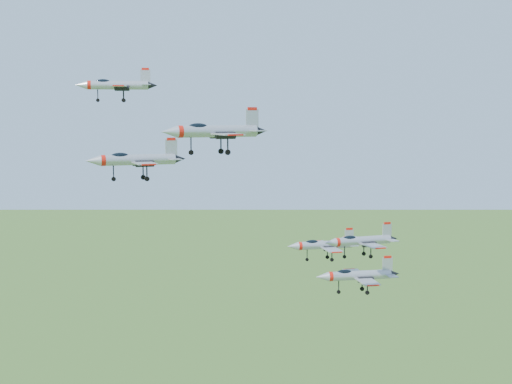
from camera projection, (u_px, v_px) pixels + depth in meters
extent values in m
cylinder|color=#9CA0A8|center=(118.00, 85.00, 114.67)|extent=(9.75, 2.37, 1.40)
cone|color=#9CA0A8|center=(81.00, 85.00, 113.77)|extent=(2.06, 1.58, 1.40)
cone|color=black|center=(153.00, 85.00, 115.54)|extent=(1.62, 1.33, 1.19)
ellipsoid|color=black|center=(103.00, 82.00, 114.24)|extent=(2.45, 1.24, 0.89)
cube|color=#9CA0A8|center=(119.00, 86.00, 111.78)|extent=(2.93, 4.95, 0.15)
cube|color=#9CA0A8|center=(120.00, 88.00, 117.68)|extent=(2.93, 4.95, 0.15)
cube|color=#9CA0A8|center=(145.00, 76.00, 115.20)|extent=(1.61, 0.29, 2.25)
cube|color=red|center=(145.00, 69.00, 115.07)|extent=(1.19, 0.27, 0.38)
cylinder|color=#9CA0A8|center=(138.00, 160.00, 97.03)|extent=(10.26, 2.48, 1.47)
cone|color=#9CA0A8|center=(93.00, 161.00, 94.89)|extent=(2.17, 1.66, 1.47)
cone|color=black|center=(180.00, 159.00, 99.09)|extent=(1.70, 1.40, 1.25)
ellipsoid|color=black|center=(120.00, 156.00, 96.10)|extent=(2.58, 1.30, 0.93)
cube|color=#9CA0A8|center=(145.00, 163.00, 94.20)|extent=(3.08, 5.20, 0.16)
cube|color=#9CA0A8|center=(135.00, 160.00, 100.08)|extent=(3.08, 5.20, 0.16)
cube|color=#9CA0A8|center=(171.00, 148.00, 98.48)|extent=(1.70, 0.31, 2.37)
cube|color=red|center=(171.00, 139.00, 98.35)|extent=(1.25, 0.28, 0.40)
cylinder|color=#9CA0A8|center=(217.00, 131.00, 82.70)|extent=(9.72, 2.65, 1.39)
cone|color=#9CA0A8|center=(169.00, 132.00, 80.51)|extent=(2.09, 1.63, 1.39)
cone|color=black|center=(261.00, 131.00, 84.81)|extent=(1.64, 1.37, 1.18)
ellipsoid|color=black|center=(198.00, 127.00, 81.75)|extent=(2.46, 1.30, 0.88)
cube|color=#9CA0A8|center=(228.00, 134.00, 80.06)|extent=(3.06, 4.98, 0.15)
cube|color=#9CA0A8|center=(211.00, 133.00, 85.56)|extent=(3.06, 4.98, 0.15)
cube|color=#9CA0A8|center=(252.00, 119.00, 84.20)|extent=(1.61, 0.34, 2.24)
cube|color=red|center=(252.00, 109.00, 84.07)|extent=(1.18, 0.30, 0.37)
cylinder|color=#9CA0A8|center=(325.00, 245.00, 117.29)|extent=(9.27, 1.57, 1.33)
cone|color=#9CA0A8|center=(293.00, 246.00, 116.01)|extent=(1.88, 1.38, 1.33)
cone|color=black|center=(355.00, 244.00, 118.51)|extent=(1.47, 1.17, 1.13)
ellipsoid|color=black|center=(312.00, 242.00, 116.71)|extent=(2.28, 1.02, 0.85)
cube|color=#9CA0A8|center=(332.00, 250.00, 114.58)|extent=(2.48, 4.58, 0.14)
cube|color=#9CA0A8|center=(321.00, 243.00, 120.14)|extent=(2.48, 4.58, 0.14)
cube|color=#9CA0A8|center=(349.00, 236.00, 118.10)|extent=(1.54, 0.16, 2.15)
cube|color=red|center=(349.00, 229.00, 117.98)|extent=(1.13, 0.17, 0.36)
cylinder|color=#9CA0A8|center=(363.00, 241.00, 102.05)|extent=(8.68, 1.90, 1.24)
cone|color=#9CA0A8|center=(330.00, 243.00, 100.36)|extent=(1.81, 1.37, 1.24)
cone|color=black|center=(393.00, 239.00, 103.68)|extent=(1.42, 1.16, 1.06)
ellipsoid|color=black|center=(350.00, 238.00, 101.31)|extent=(2.17, 1.05, 0.79)
cube|color=#9CA0A8|center=(373.00, 245.00, 99.63)|extent=(2.52, 4.37, 0.13)
cube|color=#9CA0A8|center=(355.00, 239.00, 104.66)|extent=(2.52, 4.37, 0.13)
cube|color=#9CA0A8|center=(387.00, 230.00, 103.20)|extent=(1.44, 0.22, 2.01)
cube|color=red|center=(387.00, 223.00, 103.08)|extent=(1.06, 0.21, 0.33)
cylinder|color=#9CA0A8|center=(359.00, 275.00, 110.97)|extent=(10.12, 2.20, 1.45)
cone|color=#9CA0A8|center=(322.00, 277.00, 109.87)|extent=(2.11, 1.60, 1.45)
cone|color=black|center=(395.00, 274.00, 112.03)|extent=(1.65, 1.35, 1.23)
ellipsoid|color=black|center=(344.00, 272.00, 110.46)|extent=(2.53, 1.22, 0.92)
cube|color=#9CA0A8|center=(368.00, 282.00, 107.99)|extent=(2.93, 5.09, 0.16)
cube|color=#9CA0A8|center=(354.00, 273.00, 114.09)|extent=(2.93, 5.09, 0.16)
cube|color=#9CA0A8|center=(387.00, 265.00, 111.64)|extent=(1.68, 0.26, 2.34)
cube|color=red|center=(388.00, 257.00, 111.50)|extent=(1.24, 0.25, 0.39)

